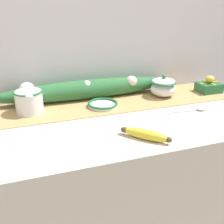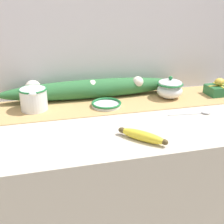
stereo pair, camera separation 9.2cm
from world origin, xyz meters
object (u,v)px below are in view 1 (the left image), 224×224
at_px(sugar_bowl, 163,87).
at_px(gift_box, 209,86).
at_px(banana, 145,135).
at_px(spoon, 199,110).
at_px(small_dish, 103,104).
at_px(cream_pitcher, 29,101).

distance_m(sugar_bowl, gift_box, 0.26).
bearing_deg(banana, spoon, 26.00).
bearing_deg(gift_box, sugar_bowl, 176.68).
bearing_deg(small_dish, sugar_bowl, 6.58).
distance_m(small_dish, gift_box, 0.59).
bearing_deg(cream_pitcher, spoon, -17.05).
distance_m(banana, gift_box, 0.65).
distance_m(small_dish, spoon, 0.43).
xyz_separation_m(cream_pitcher, sugar_bowl, (0.65, -0.00, -0.00)).
bearing_deg(sugar_bowl, banana, -125.89).
xyz_separation_m(small_dish, gift_box, (0.59, 0.02, 0.02)).
distance_m(cream_pitcher, sugar_bowl, 0.65).
relative_size(cream_pitcher, sugar_bowl, 1.12).
bearing_deg(small_dish, cream_pitcher, 173.10).
relative_size(cream_pitcher, banana, 0.91).
height_order(sugar_bowl, gift_box, sugar_bowl).
bearing_deg(sugar_bowl, cream_pitcher, 179.93).
bearing_deg(sugar_bowl, gift_box, -3.32).
relative_size(cream_pitcher, gift_box, 1.21).
distance_m(cream_pitcher, banana, 0.53).
bearing_deg(cream_pitcher, small_dish, -6.90).
height_order(cream_pitcher, gift_box, cream_pitcher).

